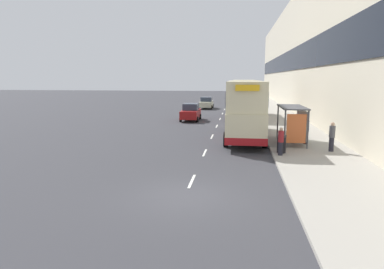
# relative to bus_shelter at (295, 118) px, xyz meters

# --- Properties ---
(ground_plane) EXTENTS (220.00, 220.00, 0.00)m
(ground_plane) POSITION_rel_bus_shelter_xyz_m (-5.77, -10.95, -1.88)
(ground_plane) COLOR #38383D
(pavement) EXTENTS (5.00, 93.00, 0.14)m
(pavement) POSITION_rel_bus_shelter_xyz_m (0.73, 27.55, -1.81)
(pavement) COLOR #A39E93
(pavement) RESTS_ON ground_plane
(terrace_facade) EXTENTS (3.10, 93.00, 15.43)m
(terrace_facade) POSITION_rel_bus_shelter_xyz_m (4.72, 27.55, 5.84)
(terrace_facade) COLOR beige
(terrace_facade) RESTS_ON ground_plane
(lane_mark_0) EXTENTS (0.12, 2.00, 0.01)m
(lane_mark_0) POSITION_rel_bus_shelter_xyz_m (-5.77, -8.97, -1.87)
(lane_mark_0) COLOR silver
(lane_mark_0) RESTS_ON ground_plane
(lane_mark_1) EXTENTS (0.12, 2.00, 0.01)m
(lane_mark_1) POSITION_rel_bus_shelter_xyz_m (-5.77, -3.08, -1.87)
(lane_mark_1) COLOR silver
(lane_mark_1) RESTS_ON ground_plane
(lane_mark_2) EXTENTS (0.12, 2.00, 0.01)m
(lane_mark_2) POSITION_rel_bus_shelter_xyz_m (-5.77, 2.82, -1.87)
(lane_mark_2) COLOR silver
(lane_mark_2) RESTS_ON ground_plane
(lane_mark_3) EXTENTS (0.12, 2.00, 0.01)m
(lane_mark_3) POSITION_rel_bus_shelter_xyz_m (-5.77, 8.72, -1.87)
(lane_mark_3) COLOR silver
(lane_mark_3) RESTS_ON ground_plane
(lane_mark_4) EXTENTS (0.12, 2.00, 0.01)m
(lane_mark_4) POSITION_rel_bus_shelter_xyz_m (-5.77, 14.62, -1.87)
(lane_mark_4) COLOR silver
(lane_mark_4) RESTS_ON ground_plane
(lane_mark_5) EXTENTS (0.12, 2.00, 0.01)m
(lane_mark_5) POSITION_rel_bus_shelter_xyz_m (-5.77, 20.51, -1.87)
(lane_mark_5) COLOR silver
(lane_mark_5) RESTS_ON ground_plane
(lane_mark_6) EXTENTS (0.12, 2.00, 0.01)m
(lane_mark_6) POSITION_rel_bus_shelter_xyz_m (-5.77, 26.41, -1.87)
(lane_mark_6) COLOR silver
(lane_mark_6) RESTS_ON ground_plane
(lane_mark_7) EXTENTS (0.12, 2.00, 0.01)m
(lane_mark_7) POSITION_rel_bus_shelter_xyz_m (-5.77, 32.31, -1.87)
(lane_mark_7) COLOR silver
(lane_mark_7) RESTS_ON ground_plane
(bus_shelter) EXTENTS (1.60, 4.20, 2.48)m
(bus_shelter) POSITION_rel_bus_shelter_xyz_m (0.00, 0.00, 0.00)
(bus_shelter) COLOR #4C4C51
(bus_shelter) RESTS_ON ground_plane
(double_decker_bus_near) EXTENTS (2.85, 10.73, 4.30)m
(double_decker_bus_near) POSITION_rel_bus_shelter_xyz_m (-3.30, 2.29, 0.41)
(double_decker_bus_near) COLOR beige
(double_decker_bus_near) RESTS_ON ground_plane
(double_decker_bus_ahead) EXTENTS (2.85, 10.35, 4.30)m
(double_decker_bus_ahead) POSITION_rel_bus_shelter_xyz_m (-3.17, 16.72, 0.41)
(double_decker_bus_ahead) COLOR beige
(double_decker_bus_ahead) RESTS_ON ground_plane
(car_0) EXTENTS (1.96, 4.22, 1.82)m
(car_0) POSITION_rel_bus_shelter_xyz_m (-8.83, 12.80, -0.98)
(car_0) COLOR maroon
(car_0) RESTS_ON ground_plane
(car_1) EXTENTS (2.10, 4.59, 1.71)m
(car_1) POSITION_rel_bus_shelter_xyz_m (-3.55, 58.13, -1.03)
(car_1) COLOR #B7B799
(car_1) RESTS_ON ground_plane
(car_2) EXTENTS (1.98, 4.46, 1.71)m
(car_2) POSITION_rel_bus_shelter_xyz_m (-8.53, 27.63, -1.03)
(car_2) COLOR #B7B799
(car_2) RESTS_ON ground_plane
(pedestrian_at_shelter) EXTENTS (0.36, 0.36, 1.80)m
(pedestrian_at_shelter) POSITION_rel_bus_shelter_xyz_m (0.73, -0.08, -0.82)
(pedestrian_at_shelter) COLOR #23232D
(pedestrian_at_shelter) RESTS_ON ground_plane
(pedestrian_1) EXTENTS (0.32, 0.32, 1.62)m
(pedestrian_1) POSITION_rel_bus_shelter_xyz_m (-1.36, -3.77, -0.91)
(pedestrian_1) COLOR #23232D
(pedestrian_1) RESTS_ON ground_plane
(pedestrian_2) EXTENTS (0.35, 0.35, 1.78)m
(pedestrian_2) POSITION_rel_bus_shelter_xyz_m (1.81, -2.27, -0.83)
(pedestrian_2) COLOR #23232D
(pedestrian_2) RESTS_ON ground_plane
(litter_bin) EXTENTS (0.55, 0.55, 1.05)m
(litter_bin) POSITION_rel_bus_shelter_xyz_m (-1.22, -3.08, -1.21)
(litter_bin) COLOR black
(litter_bin) RESTS_ON ground_plane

